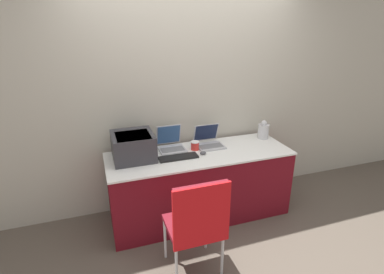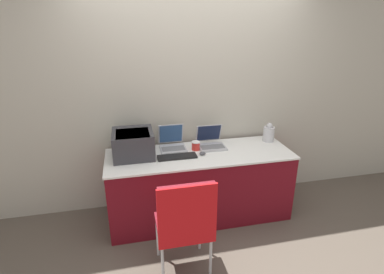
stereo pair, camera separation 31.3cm
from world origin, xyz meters
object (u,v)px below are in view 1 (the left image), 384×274
at_px(printer, 133,145).
at_px(chair, 197,220).
at_px(coffee_cup, 195,146).
at_px(mouse, 203,153).
at_px(external_keyboard, 178,157).
at_px(metal_pitcher, 263,130).
at_px(laptop_left, 171,144).
at_px(laptop_right, 209,141).

xyz_separation_m(printer, chair, (0.35, -0.95, -0.32)).
bearing_deg(coffee_cup, mouse, -77.37).
xyz_separation_m(external_keyboard, chair, (-0.08, -0.81, -0.19)).
height_order(mouse, metal_pitcher, metal_pitcher).
bearing_deg(laptop_left, printer, -164.60).
bearing_deg(chair, external_keyboard, 84.21).
distance_m(printer, mouse, 0.73).
height_order(external_keyboard, chair, chair).
distance_m(printer, chair, 1.06).
relative_size(mouse, metal_pitcher, 0.30).
relative_size(laptop_left, coffee_cup, 3.17).
bearing_deg(mouse, coffee_cup, 102.63).
bearing_deg(printer, laptop_right, 4.71).
relative_size(laptop_right, external_keyboard, 0.76).
height_order(laptop_right, mouse, laptop_right).
height_order(laptop_left, coffee_cup, laptop_left).
bearing_deg(laptop_right, metal_pitcher, 0.29).
height_order(laptop_right, external_keyboard, laptop_right).
height_order(printer, chair, printer).
bearing_deg(coffee_cup, chair, -108.17).
bearing_deg(mouse, laptop_right, 54.82).
height_order(laptop_left, metal_pitcher, laptop_left).
distance_m(laptop_right, metal_pitcher, 0.70).
bearing_deg(metal_pitcher, chair, -139.55).
distance_m(laptop_left, laptop_right, 0.43).
relative_size(mouse, chair, 0.07).
height_order(printer, coffee_cup, printer).
bearing_deg(chair, coffee_cup, 71.83).
bearing_deg(printer, coffee_cup, 0.81).
height_order(laptop_right, coffee_cup, laptop_right).
xyz_separation_m(laptop_right, mouse, (-0.15, -0.22, -0.03)).
bearing_deg(metal_pitcher, mouse, -165.42).
xyz_separation_m(external_keyboard, coffee_cup, (0.23, 0.16, 0.04)).
relative_size(printer, laptop_right, 1.37).
bearing_deg(external_keyboard, laptop_left, 91.45).
distance_m(laptop_right, mouse, 0.27).
bearing_deg(external_keyboard, metal_pitcher, 11.15).
relative_size(laptop_left, external_keyboard, 0.74).
bearing_deg(mouse, external_keyboard, 179.84).
xyz_separation_m(laptop_left, external_keyboard, (0.01, -0.26, -0.04)).
xyz_separation_m(printer, laptop_right, (0.85, 0.07, -0.09)).
height_order(external_keyboard, coffee_cup, coffee_cup).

